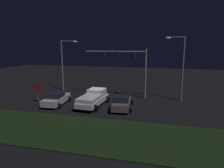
% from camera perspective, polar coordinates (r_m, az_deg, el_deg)
% --- Properties ---
extents(ground_plane, '(80.00, 80.00, 0.00)m').
position_cam_1_polar(ground_plane, '(25.35, -3.96, -5.09)').
color(ground_plane, black).
extents(grass_median, '(26.01, 6.51, 0.10)m').
position_cam_1_polar(grass_median, '(17.65, -13.07, -12.50)').
color(grass_median, black).
rests_on(grass_median, ground_plane).
extents(pickup_truck, '(3.10, 5.51, 1.80)m').
position_cam_1_polar(pickup_truck, '(23.66, -5.20, -3.77)').
color(pickup_truck, silver).
rests_on(pickup_truck, ground_plane).
extents(car_sedan, '(2.68, 4.51, 1.51)m').
position_cam_1_polar(car_sedan, '(24.94, -15.35, -3.97)').
color(car_sedan, '#B7B7BC').
rests_on(car_sedan, ground_plane).
extents(car_sedan_far, '(2.76, 4.55, 1.51)m').
position_cam_1_polar(car_sedan_far, '(22.56, 2.74, -5.16)').
color(car_sedan_far, '#514C47').
rests_on(car_sedan_far, ground_plane).
extents(traffic_signal_gantry, '(8.32, 0.56, 6.50)m').
position_cam_1_polar(traffic_signal_gantry, '(26.98, 4.24, 6.47)').
color(traffic_signal_gantry, slate).
rests_on(traffic_signal_gantry, ground_plane).
extents(street_lamp_left, '(2.69, 0.44, 7.66)m').
position_cam_1_polar(street_lamp_left, '(31.65, -12.93, 6.83)').
color(street_lamp_left, slate).
rests_on(street_lamp_left, ground_plane).
extents(street_lamp_right, '(2.37, 0.44, 8.03)m').
position_cam_1_polar(street_lamp_right, '(26.36, 18.33, 6.16)').
color(street_lamp_right, slate).
rests_on(street_lamp_right, ground_plane).
extents(stop_sign, '(0.76, 0.08, 2.23)m').
position_cam_1_polar(stop_sign, '(26.39, -20.09, -1.60)').
color(stop_sign, slate).
rests_on(stop_sign, ground_plane).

